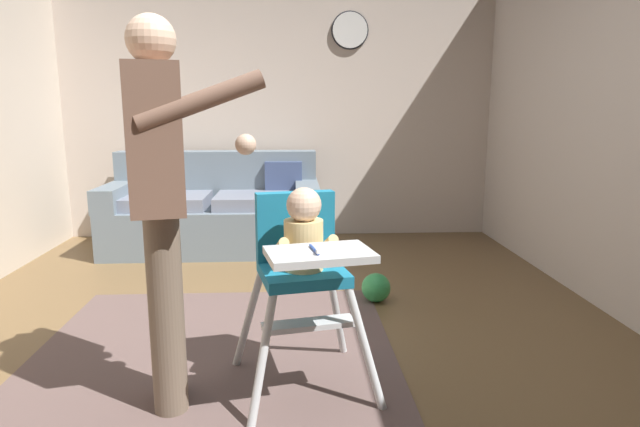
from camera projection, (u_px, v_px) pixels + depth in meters
name	position (u px, v px, depth m)	size (l,w,h in m)	color
ground	(270.00, 373.00, 2.67)	(5.73, 7.17, 0.10)	brown
wall_far	(280.00, 107.00, 5.17)	(4.93, 0.06, 2.52)	beige
area_rug	(202.00, 391.00, 2.39)	(1.86, 2.61, 0.01)	brown
couch	(215.00, 212.00, 4.82)	(1.87, 0.86, 0.86)	slate
high_chair	(303.00, 253.00, 2.33)	(0.71, 0.81, 0.93)	silver
adult_standing	(162.00, 196.00, 2.13)	(0.58, 0.50, 1.60)	#6E5C4C
toy_ball	(376.00, 288.00, 3.49)	(0.19, 0.19, 0.19)	green
wall_clock	(350.00, 30.00, 5.03)	(0.35, 0.04, 0.35)	white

